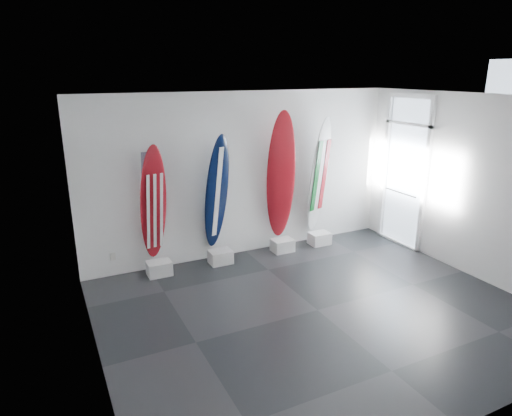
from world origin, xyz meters
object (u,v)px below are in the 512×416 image
surfboard_navy (217,193)px  surfboard_swiss (281,176)px  surfboard_usa (153,204)px  surfboard_italy (319,176)px

surfboard_navy → surfboard_swiss: surfboard_swiss is taller
surfboard_usa → surfboard_swiss: (2.40, 0.00, 0.22)m
surfboard_usa → surfboard_swiss: 2.41m
surfboard_swiss → surfboard_italy: (0.85, 0.00, -0.08)m
surfboard_usa → surfboard_navy: size_ratio=0.95×
surfboard_swiss → surfboard_italy: surfboard_swiss is taller
surfboard_usa → surfboard_navy: (1.12, 0.00, 0.05)m
surfboard_navy → surfboard_usa: bearing=164.3°
surfboard_usa → surfboard_italy: bearing=-8.4°
surfboard_italy → surfboard_navy: bearing=161.4°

